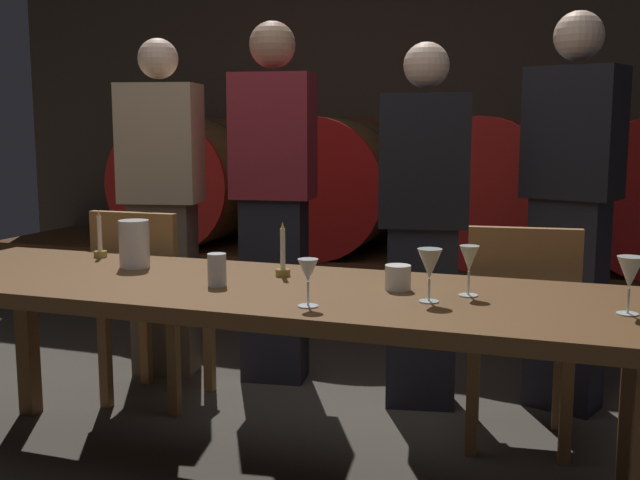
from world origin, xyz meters
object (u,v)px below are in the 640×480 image
(wine_barrel_far_left, at_px, (198,181))
(wine_barrel_center_left, at_px, (336,185))
(dining_table, at_px, (253,304))
(cup_right, at_px, (398,277))
(candle_left, at_px, (100,244))
(candle_right, at_px, (283,261))
(wine_glass_center, at_px, (430,265))
(wine_barrel_center_right, at_px, (488,189))
(chair_left, at_px, (149,298))
(guest_far_right, at_px, (571,210))
(wine_glass_right, at_px, (469,260))
(wine_glass_left, at_px, (308,273))
(cup_center, at_px, (217,270))
(guest_center_left, at_px, (274,200))
(wine_glass_far_right, at_px, (630,274))
(chair_right, at_px, (521,326))
(pitcher, at_px, (134,244))
(guest_far_left, at_px, (162,207))
(guest_center_right, at_px, (423,225))

(wine_barrel_far_left, xyz_separation_m, wine_barrel_center_left, (0.98, 0.00, 0.00))
(dining_table, xyz_separation_m, cup_right, (0.48, 0.07, 0.11))
(wine_barrel_far_left, height_order, cup_right, wine_barrel_far_left)
(candle_left, bearing_deg, candle_right, -8.44)
(wine_glass_center, bearing_deg, cup_right, 132.88)
(wine_barrel_center_right, bearing_deg, chair_left, -125.62)
(candle_left, bearing_deg, wine_barrel_center_left, 81.11)
(wine_barrel_center_left, height_order, wine_glass_center, wine_barrel_center_left)
(guest_far_right, bearing_deg, candle_left, 45.74)
(wine_barrel_far_left, xyz_separation_m, wine_glass_right, (2.15, -2.29, -0.04))
(candle_left, height_order, wine_glass_left, candle_left)
(candle_right, distance_m, cup_center, 0.27)
(dining_table, distance_m, guest_center_left, 1.20)
(wine_glass_far_right, bearing_deg, cup_center, -178.59)
(guest_far_right, xyz_separation_m, cup_right, (-0.50, -1.10, -0.12))
(cup_right, bearing_deg, dining_table, -171.40)
(cup_right, bearing_deg, chair_right, 58.39)
(guest_center_left, relative_size, cup_center, 15.88)
(wine_glass_center, distance_m, wine_glass_right, 0.16)
(pitcher, relative_size, cup_right, 2.11)
(wine_glass_center, xyz_separation_m, cup_right, (-0.13, 0.14, -0.07))
(candle_left, relative_size, pitcher, 1.08)
(cup_right, bearing_deg, guest_far_right, 65.68)
(wine_barrel_center_right, xyz_separation_m, cup_center, (-0.58, -2.41, -0.09))
(cup_right, bearing_deg, wine_glass_far_right, -8.94)
(guest_far_right, relative_size, cup_center, 15.81)
(pitcher, height_order, wine_glass_left, pitcher)
(guest_far_right, bearing_deg, wine_glass_far_right, 117.95)
(wine_barrel_center_left, xyz_separation_m, chair_right, (1.29, -1.71, -0.38))
(wine_glass_left, bearing_deg, chair_left, 141.55)
(guest_far_left, height_order, candle_right, guest_far_left)
(dining_table, height_order, wine_glass_center, wine_glass_center)
(candle_right, bearing_deg, chair_right, 31.31)
(wine_barrel_far_left, relative_size, candle_left, 4.83)
(wine_barrel_center_right, relative_size, guest_far_right, 0.53)
(wine_glass_far_right, distance_m, cup_center, 1.26)
(guest_far_right, height_order, wine_glass_center, guest_far_right)
(wine_barrel_center_left, bearing_deg, chair_left, -99.84)
(wine_barrel_center_right, bearing_deg, cup_right, -90.09)
(cup_right, bearing_deg, wine_glass_right, -4.01)
(wine_barrel_center_right, relative_size, chair_left, 1.04)
(dining_table, height_order, cup_center, cup_center)
(guest_center_right, bearing_deg, wine_glass_right, 98.51)
(chair_left, xyz_separation_m, pitcher, (0.23, -0.46, 0.32))
(candle_right, xyz_separation_m, wine_glass_left, (0.24, -0.40, 0.05))
(wine_barrel_far_left, xyz_separation_m, dining_table, (1.45, -2.35, -0.21))
(wine_glass_left, height_order, wine_glass_center, wine_glass_center)
(cup_right, bearing_deg, candle_left, 170.47)
(cup_center, bearing_deg, guest_center_right, 66.49)
(guest_center_right, height_order, wine_glass_center, guest_center_right)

